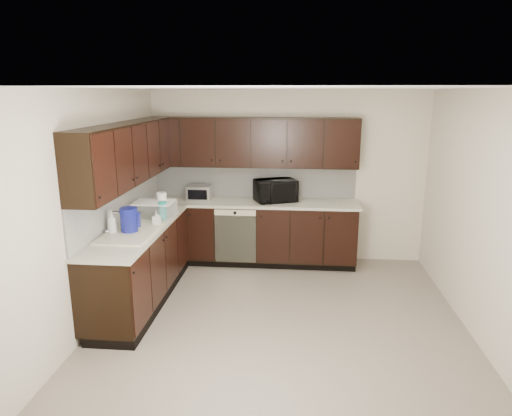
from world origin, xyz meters
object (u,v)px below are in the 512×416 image
at_px(microwave, 275,191).
at_px(blue_pitcher, 129,221).
at_px(sink, 130,240).
at_px(storage_bin, 154,209).
at_px(toaster_oven, 199,193).

relative_size(microwave, blue_pitcher, 1.96).
relative_size(sink, blue_pitcher, 2.85).
distance_m(storage_bin, blue_pitcher, 0.71).
height_order(toaster_oven, blue_pitcher, blue_pitcher).
height_order(sink, storage_bin, sink).
bearing_deg(blue_pitcher, toaster_oven, 63.69).
distance_m(microwave, toaster_oven, 1.10).
height_order(microwave, toaster_oven, microwave).
relative_size(sink, toaster_oven, 2.38).
xyz_separation_m(storage_bin, blue_pitcher, (-0.06, -0.71, 0.05)).
height_order(sink, blue_pitcher, blue_pitcher).
bearing_deg(storage_bin, blue_pitcher, -94.62).
height_order(microwave, storage_bin, microwave).
bearing_deg(sink, blue_pitcher, 103.27).
xyz_separation_m(sink, microwave, (1.52, 1.73, 0.22)).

